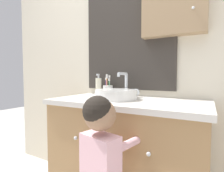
# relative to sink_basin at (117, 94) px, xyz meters

# --- Properties ---
(wall_back) EXTENTS (3.20, 0.18, 2.50)m
(wall_back) POSITION_rel_sink_basin_xyz_m (0.09, 0.31, 0.38)
(wall_back) COLOR beige
(wall_back) RESTS_ON ground_plane
(vanity_counter) EXTENTS (1.11, 0.56, 0.86)m
(vanity_counter) POSITION_rel_sink_basin_xyz_m (0.08, 0.00, -0.47)
(vanity_counter) COLOR #A37A4C
(vanity_counter) RESTS_ON ground_plane
(sink_basin) EXTENTS (0.31, 0.37, 0.20)m
(sink_basin) POSITION_rel_sink_basin_xyz_m (0.00, 0.00, 0.00)
(sink_basin) COLOR white
(sink_basin) RESTS_ON vanity_counter
(toothbrush_holder) EXTENTS (0.09, 0.09, 0.19)m
(toothbrush_holder) POSITION_rel_sink_basin_xyz_m (-0.19, 0.18, 0.01)
(toothbrush_holder) COLOR silver
(toothbrush_holder) RESTS_ON vanity_counter
(soap_dispenser) EXTENTS (0.05, 0.05, 0.19)m
(soap_dispenser) POSITION_rel_sink_basin_xyz_m (-0.28, 0.18, 0.04)
(soap_dispenser) COLOR beige
(soap_dispenser) RESTS_ON vanity_counter
(child_figure) EXTENTS (0.27, 0.43, 0.94)m
(child_figure) POSITION_rel_sink_basin_xyz_m (0.14, -0.45, -0.34)
(child_figure) COLOR slate
(child_figure) RESTS_ON ground_plane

